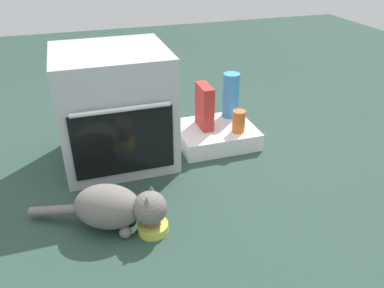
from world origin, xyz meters
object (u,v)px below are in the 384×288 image
at_px(food_bowl, 153,226).
at_px(water_bottle, 231,95).
at_px(pantry_cabinet, 215,135).
at_px(oven, 115,107).
at_px(cat, 116,207).
at_px(sauce_jar, 239,121).
at_px(cereal_box, 204,107).

distance_m(food_bowl, water_bottle, 1.14).
relative_size(pantry_cabinet, water_bottle, 1.64).
distance_m(oven, cat, 0.68).
height_order(food_bowl, sauce_jar, sauce_jar).
bearing_deg(cat, oven, 107.03).
distance_m(pantry_cabinet, sauce_jar, 0.20).
xyz_separation_m(food_bowl, cat, (-0.15, 0.07, 0.09)).
relative_size(oven, food_bowl, 4.65).
relative_size(food_bowl, water_bottle, 0.48).
bearing_deg(water_bottle, sauce_jar, -99.38).
height_order(cat, cereal_box, cereal_box).
bearing_deg(oven, cat, -99.23).
xyz_separation_m(oven, cat, (-0.10, -0.64, -0.21)).
xyz_separation_m(oven, sauce_jar, (0.74, -0.10, -0.15)).
xyz_separation_m(pantry_cabinet, food_bowl, (-0.58, -0.71, -0.03)).
distance_m(oven, sauce_jar, 0.76).
bearing_deg(food_bowl, oven, 93.74).
height_order(food_bowl, water_bottle, water_bottle).
bearing_deg(oven, sauce_jar, -8.02).
relative_size(cat, cereal_box, 2.24).
xyz_separation_m(cat, water_bottle, (0.88, 0.77, 0.14)).
distance_m(cat, sauce_jar, 1.00).
bearing_deg(cereal_box, oven, -177.29).
relative_size(oven, cat, 1.07).
bearing_deg(cereal_box, sauce_jar, -35.67).
distance_m(food_bowl, cereal_box, 0.93).
bearing_deg(cat, sauce_jar, 58.74).
relative_size(oven, sauce_jar, 4.77).
bearing_deg(cereal_box, food_bowl, -124.54).
relative_size(oven, pantry_cabinet, 1.35).
bearing_deg(cereal_box, pantry_cabinet, -24.64).
xyz_separation_m(food_bowl, water_bottle, (0.73, 0.84, 0.24)).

